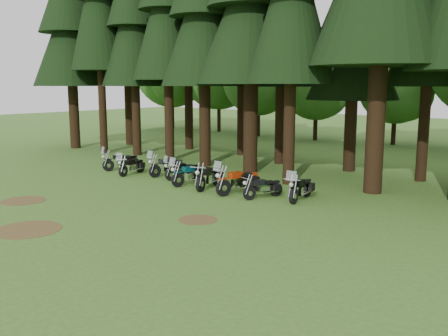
# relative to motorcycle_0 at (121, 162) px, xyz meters

# --- Properties ---
(ground) EXTENTS (120.00, 120.00, 0.00)m
(ground) POSITION_rel_motorcycle_0_xyz_m (5.84, -5.32, -0.46)
(ground) COLOR #365D22
(ground) RESTS_ON ground
(pine_front_0) EXTENTS (5.49, 5.49, 16.17)m
(pine_front_0) POSITION_rel_motorcycle_0_xyz_m (-10.36, 3.95, 9.22)
(pine_front_0) COLOR black
(pine_front_0) RESTS_ON ground
(pine_front_2) EXTENTS (4.32, 4.32, 16.22)m
(pine_front_2) POSITION_rel_motorcycle_0_xyz_m (-3.93, 4.50, 9.25)
(pine_front_2) COLOR black
(pine_front_2) RESTS_ON ground
(pine_back_0) EXTENTS (5.00, 5.00, 17.21)m
(pine_back_0) POSITION_rel_motorcycle_0_xyz_m (-8.84, 7.92, 9.85)
(pine_back_0) COLOR black
(pine_back_0) RESTS_ON ground
(pine_back_1) EXTENTS (4.52, 4.52, 16.22)m
(pine_back_1) POSITION_rel_motorcycle_0_xyz_m (-3.41, 9.02, 9.25)
(pine_back_1) COLOR black
(pine_back_1) RESTS_ON ground
(pine_back_2) EXTENTS (4.85, 4.85, 16.30)m
(pine_back_2) POSITION_rel_motorcycle_0_xyz_m (1.46, 9.08, 9.30)
(pine_back_2) COLOR black
(pine_back_2) RESTS_ON ground
(pine_back_4) EXTENTS (4.94, 4.94, 13.78)m
(pine_back_4) POSITION_rel_motorcycle_0_xyz_m (9.88, 7.92, 7.79)
(pine_back_4) COLOR black
(pine_back_4) RESTS_ON ground
(decid_0) EXTENTS (8.00, 7.78, 10.00)m
(decid_0) POSITION_rel_motorcycle_0_xyz_m (-16.26, 19.94, 5.44)
(decid_0) COLOR black
(decid_0) RESTS_ON ground
(decid_1) EXTENTS (7.91, 7.69, 9.88)m
(decid_1) POSITION_rel_motorcycle_0_xyz_m (-10.14, 20.44, 5.37)
(decid_1) COLOR black
(decid_1) RESTS_ON ground
(decid_2) EXTENTS (6.72, 6.53, 8.40)m
(decid_2) POSITION_rel_motorcycle_0_xyz_m (-4.59, 19.45, 4.50)
(decid_2) COLOR black
(decid_2) RESTS_ON ground
(decid_3) EXTENTS (6.12, 5.95, 7.65)m
(decid_3) POSITION_rel_motorcycle_0_xyz_m (1.13, 19.81, 4.05)
(decid_3) COLOR black
(decid_3) RESTS_ON ground
(decid_4) EXTENTS (5.93, 5.76, 7.41)m
(decid_4) POSITION_rel_motorcycle_0_xyz_m (7.42, 21.00, 3.91)
(decid_4) COLOR black
(decid_4) RESTS_ON ground
(dirt_patch_0) EXTENTS (1.80, 1.80, 0.01)m
(dirt_patch_0) POSITION_rel_motorcycle_0_xyz_m (2.84, -7.32, -0.45)
(dirt_patch_0) COLOR #4C3D1E
(dirt_patch_0) RESTS_ON ground
(dirt_patch_1) EXTENTS (1.40, 1.40, 0.01)m
(dirt_patch_1) POSITION_rel_motorcycle_0_xyz_m (10.34, -4.82, -0.45)
(dirt_patch_1) COLOR #4C3D1E
(dirt_patch_1) RESTS_ON ground
(dirt_patch_2) EXTENTS (2.20, 2.20, 0.01)m
(dirt_patch_2) POSITION_rel_motorcycle_0_xyz_m (6.84, -9.32, -0.45)
(dirt_patch_2) COLOR #4C3D1E
(dirt_patch_2) RESTS_ON ground
(motorcycle_0) EXTENTS (0.95, 2.15, 1.37)m
(motorcycle_0) POSITION_rel_motorcycle_0_xyz_m (0.00, 0.00, 0.00)
(motorcycle_0) COLOR black
(motorcycle_0) RESTS_ON ground
(motorcycle_1) EXTENTS (0.63, 2.04, 1.28)m
(motorcycle_1) POSITION_rel_motorcycle_0_xyz_m (1.59, -0.56, -0.03)
(motorcycle_1) COLOR black
(motorcycle_1) RESTS_ON ground
(motorcycle_2) EXTENTS (0.60, 2.26, 1.42)m
(motorcycle_2) POSITION_rel_motorcycle_0_xyz_m (3.26, 0.43, 0.02)
(motorcycle_2) COLOR black
(motorcycle_2) RESTS_ON ground
(motorcycle_3) EXTENTS (0.90, 2.01, 1.29)m
(motorcycle_3) POSITION_rel_motorcycle_0_xyz_m (4.63, 0.24, -0.03)
(motorcycle_3) COLOR black
(motorcycle_3) RESTS_ON ground
(motorcycle_4) EXTENTS (0.66, 2.28, 1.43)m
(motorcycle_4) POSITION_rel_motorcycle_0_xyz_m (5.88, -0.50, 0.02)
(motorcycle_4) COLOR black
(motorcycle_4) RESTS_ON ground
(motorcycle_5) EXTENTS (0.79, 2.34, 0.97)m
(motorcycle_5) POSITION_rel_motorcycle_0_xyz_m (7.04, -0.53, 0.04)
(motorcycle_5) COLOR black
(motorcycle_5) RESTS_ON ground
(motorcycle_6) EXTENTS (0.84, 2.47, 1.56)m
(motorcycle_6) POSITION_rel_motorcycle_0_xyz_m (8.80, -0.55, 0.06)
(motorcycle_6) COLOR black
(motorcycle_6) RESTS_ON ground
(motorcycle_7) EXTENTS (0.74, 1.90, 0.80)m
(motorcycle_7) POSITION_rel_motorcycle_0_xyz_m (10.12, -0.56, -0.05)
(motorcycle_7) COLOR black
(motorcycle_7) RESTS_ON ground
(motorcycle_8) EXTENTS (0.64, 2.22, 1.39)m
(motorcycle_8) POSITION_rel_motorcycle_0_xyz_m (11.55, 0.11, 0.01)
(motorcycle_8) COLOR black
(motorcycle_8) RESTS_ON ground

